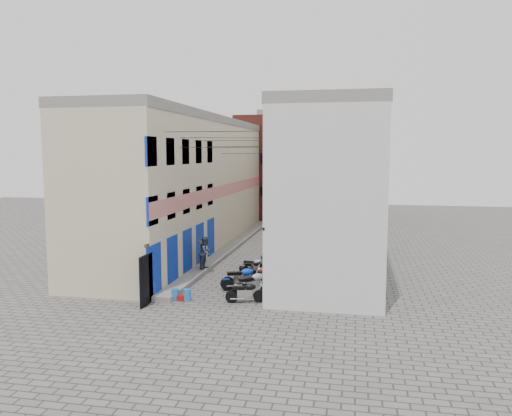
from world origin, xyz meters
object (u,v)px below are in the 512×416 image
Objects in this scene: person_b at (206,253)px; motorcycle_d at (258,274)px; motorcycle_a at (246,291)px; motorcycle_g at (273,260)px; motorcycle_b at (253,282)px; person_a at (203,253)px; water_jug_far at (175,295)px; red_crate at (183,298)px; motorcycle_c at (243,277)px; motorcycle_f at (255,265)px; water_jug_near at (187,295)px; motorcycle_e at (258,268)px.

motorcycle_d is at bearing -109.75° from person_b.
motorcycle_a is 0.88× the size of motorcycle_g.
person_a is (-3.71, 4.09, 0.38)m from motorcycle_b.
person_b is at bearing 91.68° from water_jug_far.
person_b is (0.32, -0.45, 0.15)m from person_a.
motorcycle_b is 1.42× the size of person_a.
motorcycle_d is at bearing 49.61° from red_crate.
motorcycle_c is at bearing -126.42° from person_b.
motorcycle_g is (0.13, 4.92, -0.02)m from motorcycle_b.
red_crate is (0.49, -5.11, -1.01)m from person_b.
motorcycle_g reaches higher than red_crate.
water_jug_far is at bearing -168.50° from person_b.
motorcycle_f is (-0.56, 2.01, -0.02)m from motorcycle_d.
motorcycle_c reaches higher than water_jug_far.
motorcycle_b reaches higher than water_jug_far.
person_b is 5.24m from red_crate.
person_a is at bearing 100.43° from water_jug_near.
person_a is at bearing -164.13° from motorcycle_c.
red_crate is (-2.82, -0.26, -0.39)m from motorcycle_a.
person_a reaches higher than motorcycle_b.
motorcycle_c is at bearing -15.95° from motorcycle_e.
water_jug_far is 1.28× the size of red_crate.
motorcycle_g is at bearing -99.69° from person_a.
motorcycle_g is 3.79m from person_b.
motorcycle_b reaches higher than motorcycle_e.
motorcycle_f reaches higher than red_crate.
motorcycle_a is 1.00× the size of motorcycle_f.
motorcycle_c is at bearing 177.96° from motorcycle_b.
water_jug_far is (-2.55, -2.29, -0.37)m from motorcycle_c.
water_jug_far is at bearing -19.52° from motorcycle_f.
motorcycle_g is at bearing 158.16° from motorcycle_e.
water_jug_far is at bearing -47.98° from motorcycle_g.
motorcycle_c is at bearing 6.28° from motorcycle_f.
person_b is (-3.31, 4.86, 0.62)m from motorcycle_a.
motorcycle_d is 1.04× the size of person_b.
water_jug_near is (1.02, -5.57, -0.72)m from person_a.
motorcycle_g is at bearing 135.86° from motorcycle_b.
motorcycle_c is at bearing -159.34° from person_a.
motorcycle_e reaches higher than motorcycle_f.
motorcycle_g is (0.82, 1.13, 0.07)m from motorcycle_f.
motorcycle_b is at bearing 28.84° from water_jug_near.
motorcycle_g is 1.14× the size of person_b.
motorcycle_c reaches higher than motorcycle_d.
red_crate is (-3.04, -6.40, -0.46)m from motorcycle_g.
motorcycle_e is 3.54m from person_a.
water_jug_near is at bearing -162.27° from person_b.
motorcycle_d is at bearing 3.46° from motorcycle_e.
motorcycle_b is at bearing 24.50° from water_jug_far.
person_a is at bearing 179.60° from motorcycle_b.
motorcycle_b is 4.93m from motorcycle_g.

